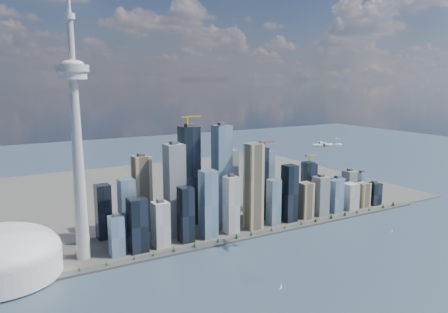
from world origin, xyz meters
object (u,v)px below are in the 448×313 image
sailboat_west (281,287)px  sailboat_east (392,231)px  dome_stadium (0,256)px  needle_tower (77,136)px  airplane (326,145)px

sailboat_west → sailboat_east: sailboat_west is taller
sailboat_west → sailboat_east: 388.75m
dome_stadium → sailboat_east: dome_stadium is taller
needle_tower → sailboat_east: (629.74, -190.34, -233.01)m
airplane → sailboat_east: size_ratio=7.09×
sailboat_east → sailboat_west: bearing=-161.4°
dome_stadium → sailboat_east: (769.74, -180.34, -36.61)m
dome_stadium → sailboat_west: size_ratio=21.16×
dome_stadium → airplane: 619.01m
dome_stadium → airplane: airplane is taller
needle_tower → dome_stadium: needle_tower is taller
needle_tower → sailboat_east: bearing=-16.8°
airplane → sailboat_west: bearing=-132.6°
airplane → dome_stadium: bearing=-178.4°
needle_tower → dome_stadium: bearing=-175.9°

